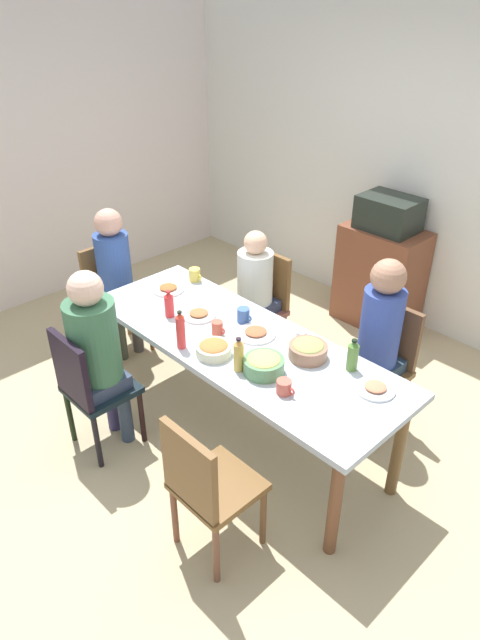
% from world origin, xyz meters
% --- Properties ---
extents(ground_plane, '(6.66, 6.66, 0.00)m').
position_xyz_m(ground_plane, '(0.00, 0.00, 0.00)').
color(ground_plane, tan).
extents(wall_back, '(5.79, 0.12, 2.60)m').
position_xyz_m(wall_back, '(0.00, 2.23, 1.30)').
color(wall_back, silver).
rests_on(wall_back, ground_plane).
extents(wall_left, '(0.12, 4.58, 2.60)m').
position_xyz_m(wall_left, '(-2.83, 0.00, 1.30)').
color(wall_left, silver).
rests_on(wall_left, ground_plane).
extents(dining_table, '(2.25, 0.80, 0.76)m').
position_xyz_m(dining_table, '(0.00, 0.00, 0.68)').
color(dining_table, '#B2BDCA').
rests_on(dining_table, ground_plane).
extents(chair_0, '(0.40, 0.40, 0.90)m').
position_xyz_m(chair_0, '(0.56, 0.78, 0.51)').
color(chair_0, brown).
rests_on(chair_0, ground_plane).
extents(person_0, '(0.30, 0.30, 1.28)m').
position_xyz_m(person_0, '(0.56, 0.69, 0.76)').
color(person_0, '#353553').
rests_on(person_0, ground_plane).
extents(chair_1, '(0.40, 0.40, 0.90)m').
position_xyz_m(chair_1, '(-1.50, 0.00, 0.51)').
color(chair_1, brown).
rests_on(chair_1, ground_plane).
extents(person_1, '(0.30, 0.30, 1.25)m').
position_xyz_m(person_1, '(-1.41, 0.00, 0.74)').
color(person_1, '#464343').
rests_on(person_1, ground_plane).
extents(chair_2, '(0.40, 0.40, 0.90)m').
position_xyz_m(chair_2, '(0.56, -0.78, 0.51)').
color(chair_2, brown).
rests_on(chair_2, ground_plane).
extents(chair_3, '(0.40, 0.40, 0.90)m').
position_xyz_m(chair_3, '(-0.56, -0.78, 0.51)').
color(chair_3, black).
rests_on(chair_3, ground_plane).
extents(person_3, '(0.31, 0.31, 1.28)m').
position_xyz_m(person_3, '(-0.56, -0.69, 0.77)').
color(person_3, '#332E55').
rests_on(person_3, ground_plane).
extents(chair_4, '(0.40, 0.40, 0.90)m').
position_xyz_m(chair_4, '(-0.56, 0.78, 0.51)').
color(chair_4, brown).
rests_on(chair_4, ground_plane).
extents(person_4, '(0.30, 0.30, 1.13)m').
position_xyz_m(person_4, '(-0.56, 0.69, 0.67)').
color(person_4, '#333C48').
rests_on(person_4, ground_plane).
extents(plate_0, '(0.23, 0.23, 0.04)m').
position_xyz_m(plate_0, '(-0.41, 0.01, 0.78)').
color(plate_0, silver).
rests_on(plate_0, dining_table).
extents(plate_1, '(0.23, 0.23, 0.04)m').
position_xyz_m(plate_1, '(-0.84, 0.08, 0.78)').
color(plate_1, silver).
rests_on(plate_1, dining_table).
extents(plate_2, '(0.22, 0.22, 0.04)m').
position_xyz_m(plate_2, '(0.88, 0.19, 0.78)').
color(plate_2, silver).
rests_on(plate_2, dining_table).
extents(plate_3, '(0.25, 0.25, 0.04)m').
position_xyz_m(plate_3, '(0.02, 0.12, 0.78)').
color(plate_3, white).
rests_on(plate_3, dining_table).
extents(bowl_0, '(0.24, 0.24, 0.11)m').
position_xyz_m(bowl_0, '(0.33, -0.13, 0.82)').
color(bowl_0, '#568856').
rests_on(bowl_0, dining_table).
extents(bowl_1, '(0.23, 0.23, 0.10)m').
position_xyz_m(bowl_1, '(0.41, 0.17, 0.81)').
color(bowl_1, '#996950').
rests_on(bowl_1, dining_table).
extents(bowl_2, '(0.22, 0.22, 0.08)m').
position_xyz_m(bowl_2, '(0.00, -0.22, 0.80)').
color(bowl_2, beige).
rests_on(bowl_2, dining_table).
extents(cup_0, '(0.12, 0.08, 0.10)m').
position_xyz_m(cup_0, '(-0.15, 0.17, 0.81)').
color(cup_0, '#3C5FA4').
rests_on(cup_0, dining_table).
extents(cup_1, '(0.12, 0.08, 0.10)m').
position_xyz_m(cup_1, '(-0.83, 0.32, 0.81)').
color(cup_1, '#E3C952').
rests_on(cup_1, dining_table).
extents(cup_2, '(0.12, 0.08, 0.08)m').
position_xyz_m(cup_2, '(0.54, -0.19, 0.80)').
color(cup_2, '#C35645').
rests_on(cup_2, dining_table).
extents(cup_3, '(0.11, 0.07, 0.07)m').
position_xyz_m(cup_3, '(0.27, 0.27, 0.80)').
color(cup_3, silver).
rests_on(cup_3, dining_table).
extents(cup_4, '(0.11, 0.07, 0.09)m').
position_xyz_m(cup_4, '(-0.15, -0.05, 0.81)').
color(cup_4, '#C4533F').
rests_on(cup_4, dining_table).
extents(bottle_0, '(0.06, 0.06, 0.19)m').
position_xyz_m(bottle_0, '(-0.54, -0.13, 0.85)').
color(bottle_0, red).
rests_on(bottle_0, dining_table).
extents(bottle_1, '(0.06, 0.06, 0.20)m').
position_xyz_m(bottle_1, '(0.67, 0.26, 0.86)').
color(bottle_1, '#568035').
rests_on(bottle_1, dining_table).
extents(bottle_2, '(0.06, 0.06, 0.22)m').
position_xyz_m(bottle_2, '(0.22, -0.22, 0.86)').
color(bottle_2, gold).
rests_on(bottle_2, dining_table).
extents(bottle_3, '(0.06, 0.06, 0.26)m').
position_xyz_m(bottle_3, '(-0.20, -0.31, 0.88)').
color(bottle_3, red).
rests_on(bottle_3, dining_table).
extents(side_cabinet, '(0.70, 0.44, 0.90)m').
position_xyz_m(side_cabinet, '(-0.22, 1.93, 0.45)').
color(side_cabinet, brown).
rests_on(side_cabinet, ground_plane).
extents(microwave, '(0.48, 0.36, 0.28)m').
position_xyz_m(microwave, '(-0.22, 1.93, 1.04)').
color(microwave, '#212822').
rests_on(microwave, side_cabinet).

